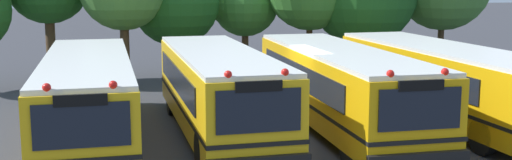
# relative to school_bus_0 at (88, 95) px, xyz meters

# --- Properties ---
(ground_plane) EXTENTS (160.00, 160.00, 0.00)m
(ground_plane) POSITION_rel_school_bus_0_xyz_m (5.62, -0.16, -1.35)
(ground_plane) COLOR #38383D
(school_bus_0) EXTENTS (2.53, 10.78, 2.56)m
(school_bus_0) POSITION_rel_school_bus_0_xyz_m (0.00, 0.00, 0.00)
(school_bus_0) COLOR yellow
(school_bus_0) RESTS_ON ground_plane
(school_bus_1) EXTENTS (2.46, 9.93, 2.65)m
(school_bus_1) POSITION_rel_school_bus_0_xyz_m (3.74, -0.21, 0.04)
(school_bus_1) COLOR yellow
(school_bus_1) RESTS_ON ground_plane
(school_bus_2) EXTENTS (2.79, 10.81, 2.61)m
(school_bus_2) POSITION_rel_school_bus_0_xyz_m (7.49, -0.40, 0.03)
(school_bus_2) COLOR #EAA80C
(school_bus_2) RESTS_ON ground_plane
(school_bus_3) EXTENTS (2.76, 10.85, 2.59)m
(school_bus_3) POSITION_rel_school_bus_0_xyz_m (11.15, -0.17, 0.02)
(school_bus_3) COLOR #EAA80C
(school_bus_3) RESTS_ON ground_plane
(tree_3) EXTENTS (3.95, 3.95, 5.49)m
(tree_3) POSITION_rel_school_bus_0_xyz_m (3.88, 10.34, 2.25)
(tree_3) COLOR #4C3823
(tree_3) RESTS_ON ground_plane
(tree_4) EXTENTS (3.42, 3.21, 5.04)m
(tree_4) POSITION_rel_school_bus_0_xyz_m (6.99, 10.95, 2.08)
(tree_4) COLOR #4C3823
(tree_4) RESTS_ON ground_plane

